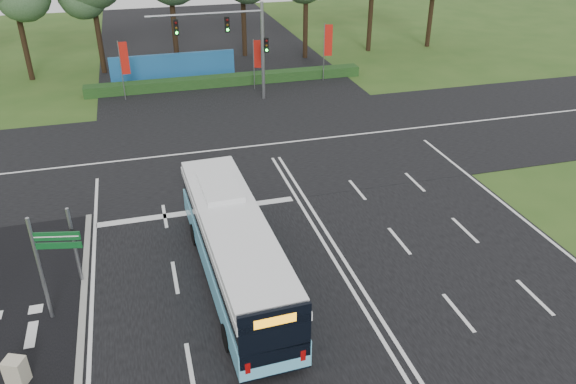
# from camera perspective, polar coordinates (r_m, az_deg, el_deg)

# --- Properties ---
(ground) EXTENTS (120.00, 120.00, 0.00)m
(ground) POSITION_cam_1_polar(r_m,az_deg,el_deg) (24.44, 4.22, -6.20)
(ground) COLOR #2E4F1A
(ground) RESTS_ON ground
(road_main) EXTENTS (20.00, 120.00, 0.04)m
(road_main) POSITION_cam_1_polar(r_m,az_deg,el_deg) (24.43, 4.22, -6.16)
(road_main) COLOR black
(road_main) RESTS_ON ground
(road_cross) EXTENTS (120.00, 14.00, 0.05)m
(road_cross) POSITION_cam_1_polar(r_m,az_deg,el_deg) (34.54, -2.41, 4.78)
(road_cross) COLOR black
(road_cross) RESTS_ON ground
(bike_path) EXTENTS (5.00, 18.00, 0.06)m
(bike_path) POSITION_cam_1_polar(r_m,az_deg,el_deg) (21.69, -26.77, -14.94)
(bike_path) COLOR black
(bike_path) RESTS_ON ground
(kerb_strip) EXTENTS (0.25, 18.00, 0.12)m
(kerb_strip) POSITION_cam_1_polar(r_m,az_deg,el_deg) (21.21, -20.30, -14.36)
(kerb_strip) COLOR gray
(kerb_strip) RESTS_ON ground
(city_bus) EXTENTS (2.74, 11.34, 3.23)m
(city_bus) POSITION_cam_1_polar(r_m,az_deg,el_deg) (21.91, -5.47, -5.64)
(city_bus) COLOR #66C7ED
(city_bus) RESTS_ON ground
(pedestrian_signal) EXTENTS (0.31, 0.42, 3.39)m
(pedestrian_signal) POSITION_cam_1_polar(r_m,az_deg,el_deg) (23.16, -20.90, -4.92)
(pedestrian_signal) COLOR gray
(pedestrian_signal) RESTS_ON ground
(street_sign) EXTENTS (1.64, 0.44, 4.28)m
(street_sign) POSITION_cam_1_polar(r_m,az_deg,el_deg) (21.14, -23.24, -6.13)
(street_sign) COLOR gray
(street_sign) RESTS_ON ground
(utility_cabinet) EXTENTS (0.76, 0.71, 1.02)m
(utility_cabinet) POSITION_cam_1_polar(r_m,az_deg,el_deg) (20.36, -25.88, -16.12)
(utility_cabinet) COLOR beige
(utility_cabinet) RESTS_ON ground
(banner_flag_left) EXTENTS (0.65, 0.08, 4.40)m
(banner_flag_left) POSITION_cam_1_polar(r_m,az_deg,el_deg) (43.23, -16.36, 12.58)
(banner_flag_left) COLOR gray
(banner_flag_left) RESTS_ON ground
(banner_flag_mid) EXTENTS (0.57, 0.16, 3.93)m
(banner_flag_mid) POSITION_cam_1_polar(r_m,az_deg,el_deg) (44.05, -3.22, 13.55)
(banner_flag_mid) COLOR gray
(banner_flag_mid) RESTS_ON ground
(banner_flag_right) EXTENTS (0.67, 0.20, 4.61)m
(banner_flag_right) POSITION_cam_1_polar(r_m,az_deg,el_deg) (46.29, 4.00, 14.79)
(banner_flag_right) COLOR gray
(banner_flag_right) RESTS_ON ground
(traffic_light_gantry) EXTENTS (8.41, 0.28, 7.00)m
(traffic_light_gantry) POSITION_cam_1_polar(r_m,az_deg,el_deg) (41.05, -5.13, 15.37)
(traffic_light_gantry) COLOR gray
(traffic_light_gantry) RESTS_ON ground
(hedge) EXTENTS (22.00, 1.20, 0.80)m
(hedge) POSITION_cam_1_polar(r_m,az_deg,el_deg) (45.93, -6.14, 11.22)
(hedge) COLOR #153613
(hedge) RESTS_ON ground
(blue_hoarding) EXTENTS (10.00, 0.30, 2.20)m
(blue_hoarding) POSITION_cam_1_polar(r_m,az_deg,el_deg) (47.68, -11.58, 12.33)
(blue_hoarding) COLOR #1A5791
(blue_hoarding) RESTS_ON ground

